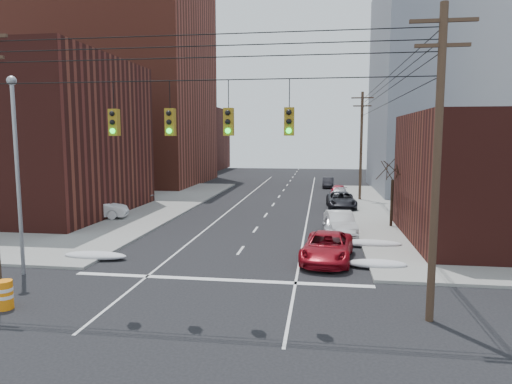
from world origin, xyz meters
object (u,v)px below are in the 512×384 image
(parked_car_b, at_px, (340,223))
(lot_car_b, at_px, (125,193))
(lot_car_d, at_px, (60,198))
(lot_car_c, at_px, (5,211))
(red_pickup, at_px, (327,247))
(parked_car_c, at_px, (341,200))
(parked_car_d, at_px, (339,195))
(parked_car_f, at_px, (328,182))
(parked_car_a, at_px, (334,225))
(parked_car_e, at_px, (338,191))
(construction_barrel, at_px, (5,294))
(lot_car_a, at_px, (96,209))

(parked_car_b, relative_size, lot_car_b, 0.83)
(lot_car_b, bearing_deg, lot_car_d, 117.52)
(parked_car_b, distance_m, lot_car_c, 25.61)
(red_pickup, xyz_separation_m, parked_car_c, (1.46, 18.06, 0.01))
(parked_car_d, relative_size, parked_car_f, 1.14)
(parked_car_f, bearing_deg, parked_car_a, -88.75)
(parked_car_a, xyz_separation_m, parked_car_e, (0.94, 19.60, 0.02))
(parked_car_b, relative_size, construction_barrel, 4.23)
(parked_car_c, relative_size, lot_car_a, 1.14)
(lot_car_d, bearing_deg, parked_car_a, -124.41)
(parked_car_d, bearing_deg, parked_car_c, -87.45)
(parked_car_a, xyz_separation_m, parked_car_b, (0.42, 0.07, 0.14))
(lot_car_b, relative_size, lot_car_c, 1.25)
(parked_car_b, xyz_separation_m, parked_car_f, (-0.44, 28.53, -0.12))
(parked_car_d, xyz_separation_m, lot_car_a, (-19.31, -13.10, 0.27))
(red_pickup, height_order, lot_car_a, lot_car_a)
(parked_car_e, distance_m, lot_car_c, 31.97)
(parked_car_c, bearing_deg, lot_car_a, -158.28)
(lot_car_c, bearing_deg, parked_car_f, -34.12)
(lot_car_c, height_order, lot_car_d, lot_car_d)
(parked_car_c, xyz_separation_m, parked_car_f, (-0.96, 17.25, -0.10))
(lot_car_b, xyz_separation_m, construction_barrel, (7.43, -27.35, -0.37))
(red_pickup, distance_m, lot_car_d, 28.54)
(parked_car_a, distance_m, parked_car_d, 15.79)
(lot_car_a, relative_size, lot_car_b, 0.83)
(lot_car_b, height_order, lot_car_d, lot_car_b)
(parked_car_d, bearing_deg, parked_car_e, 92.55)
(lot_car_a, height_order, lot_car_b, lot_car_b)
(parked_car_e, bearing_deg, construction_barrel, -105.09)
(parked_car_b, distance_m, parked_car_d, 15.71)
(construction_barrel, bearing_deg, parked_car_d, 66.13)
(lot_car_c, xyz_separation_m, construction_barrel, (12.36, -16.47, -0.24))
(parked_car_c, height_order, construction_barrel, parked_car_c)
(parked_car_b, bearing_deg, parked_car_c, 80.23)
(lot_car_a, distance_m, construction_barrel, 18.82)
(red_pickup, bearing_deg, parked_car_e, 92.92)
(parked_car_f, xyz_separation_m, lot_car_d, (-24.83, -20.40, 0.25))
(parked_car_f, bearing_deg, lot_car_d, -139.38)
(parked_car_a, xyz_separation_m, lot_car_b, (-20.24, 12.04, 0.30))
(lot_car_a, bearing_deg, lot_car_c, 90.19)
(parked_car_b, xyz_separation_m, lot_car_c, (-25.58, 1.09, 0.03))
(parked_car_c, xyz_separation_m, lot_car_c, (-26.11, -10.18, 0.06))
(parked_car_a, distance_m, parked_car_b, 0.44)
(parked_car_b, bearing_deg, parked_car_e, 81.36)
(parked_car_d, xyz_separation_m, parked_car_f, (-0.96, 12.83, -0.00))
(parked_car_e, xyz_separation_m, parked_car_f, (-0.96, 8.99, -0.01))
(parked_car_f, distance_m, lot_car_d, 32.14)
(parked_car_c, bearing_deg, parked_car_e, 87.54)
(red_pickup, xyz_separation_m, parked_car_f, (0.50, 35.31, -0.09))
(red_pickup, height_order, lot_car_d, lot_car_d)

